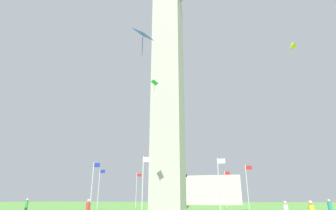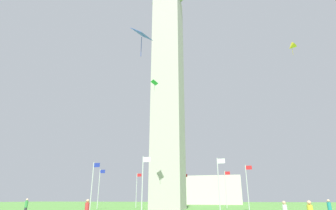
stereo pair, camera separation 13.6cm
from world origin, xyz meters
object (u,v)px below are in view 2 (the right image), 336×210
at_px(person_teal_shirt, 330,210).
at_px(kite_yellow_delta, 292,47).
at_px(flagpole_ne, 226,187).
at_px(kite_blue_diamond, 142,35).
at_px(obelisk_monument, 168,77).
at_px(flagpole_nw, 219,182).
at_px(kite_green_diamond, 154,83).
at_px(flagpole_s, 99,186).
at_px(flagpole_n, 247,185).
at_px(flagpole_se, 137,188).
at_px(flagpole_w, 143,181).
at_px(distant_building, 198,190).
at_px(flagpole_e, 183,188).
at_px(flagpole_sw, 92,183).
at_px(person_green_shirt, 26,207).

relative_size(person_teal_shirt, kite_yellow_delta, 0.93).
bearing_deg(flagpole_ne, kite_blue_diamond, -95.53).
height_order(obelisk_monument, flagpole_nw, obelisk_monument).
distance_m(kite_blue_diamond, kite_green_diamond, 21.00).
xyz_separation_m(flagpole_s, kite_blue_diamond, (19.20, -30.83, 10.13)).
bearing_deg(flagpole_nw, person_teal_shirt, -49.13).
relative_size(flagpole_n, kite_yellow_delta, 3.95).
height_order(obelisk_monument, flagpole_se, obelisk_monument).
bearing_deg(flagpole_s, person_teal_shirt, -32.50).
bearing_deg(flagpole_n, person_teal_shirt, -74.18).
height_order(flagpole_w, kite_blue_diamond, kite_blue_diamond).
bearing_deg(flagpole_nw, kite_blue_diamond, -100.42).
relative_size(obelisk_monument, flagpole_nw, 7.00).
distance_m(flagpole_ne, kite_blue_diamond, 41.84).
relative_size(flagpole_s, distant_building, 0.24).
bearing_deg(kite_blue_diamond, flagpole_nw, 79.58).
distance_m(flagpole_ne, kite_yellow_delta, 31.27).
height_order(flagpole_e, distant_building, distant_building).
bearing_deg(flagpole_nw, obelisk_monument, 135.20).
bearing_deg(kite_yellow_delta, flagpole_nw, 153.94).
bearing_deg(distant_building, flagpole_e, -87.06).
relative_size(flagpole_ne, kite_blue_diamond, 2.94).
xyz_separation_m(person_teal_shirt, kite_blue_diamond, (-13.84, -9.78, 13.26)).
bearing_deg(flagpole_e, flagpole_sw, -112.50).
bearing_deg(flagpole_sw, kite_green_diamond, -8.43).
bearing_deg(flagpole_nw, flagpole_e, 112.50).
height_order(flagpole_s, kite_yellow_delta, kite_yellow_delta).
distance_m(flagpole_w, person_teal_shirt, 21.13).
distance_m(flagpole_n, kite_blue_diamond, 33.40).
bearing_deg(kite_blue_diamond, flagpole_s, 121.91).
distance_m(flagpole_sw, flagpole_nw, 19.15).
bearing_deg(flagpole_nw, flagpole_n, 67.50).
bearing_deg(flagpole_s, flagpole_w, -45.00).
height_order(flagpole_ne, flagpole_s, same).
bearing_deg(flagpole_e, kite_green_diamond, -88.71).
height_order(flagpole_se, kite_yellow_delta, kite_yellow_delta).
xyz_separation_m(kite_blue_diamond, kite_green_diamond, (-5.11, 19.76, 4.94)).
distance_m(flagpole_e, flagpole_nw, 25.02).
relative_size(flagpole_ne, flagpole_e, 1.00).
bearing_deg(distant_building, flagpole_w, -88.32).
bearing_deg(flagpole_se, distant_building, 79.16).
xyz_separation_m(flagpole_n, flagpole_nw, (-3.97, -9.57, 0.00)).
bearing_deg(kite_blue_diamond, flagpole_sw, 125.63).
bearing_deg(flagpole_s, kite_green_diamond, -38.16).
height_order(flagpole_n, kite_blue_diamond, kite_blue_diamond).
relative_size(flagpole_e, kite_yellow_delta, 3.95).
height_order(obelisk_monument, person_green_shirt, obelisk_monument).
bearing_deg(kite_yellow_delta, flagpole_sw, 170.05).
relative_size(flagpole_ne, flagpole_se, 1.00).
distance_m(flagpole_sw, flagpole_w, 10.36).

